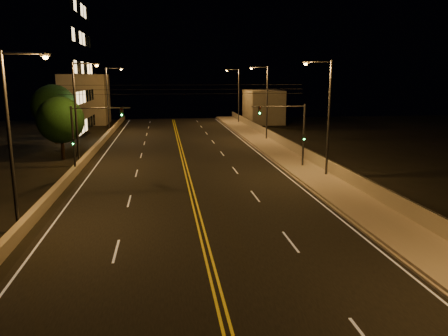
{
  "coord_description": "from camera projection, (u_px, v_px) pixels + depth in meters",
  "views": [
    {
      "loc": [
        -1.97,
        -10.53,
        8.58
      ],
      "look_at": [
        2.0,
        18.0,
        2.5
      ],
      "focal_mm": 35.0,
      "sensor_mm": 36.0,
      "label": 1
    }
  ],
  "objects": [
    {
      "name": "lane_markings",
      "position": [
        193.0,
        197.0,
        31.55
      ],
      "size": [
        17.32,
        116.0,
        0.0
      ],
      "color": "silver",
      "rests_on": "road"
    },
    {
      "name": "tree_0",
      "position": [
        61.0,
        120.0,
        45.14
      ],
      "size": [
        4.82,
        4.82,
        6.53
      ],
      "color": "black",
      "rests_on": "ground"
    },
    {
      "name": "distant_building_left",
      "position": [
        85.0,
        99.0,
        79.39
      ],
      "size": [
        8.0,
        8.0,
        8.9
      ],
      "primitive_type": "cube",
      "color": "slate",
      "rests_on": "ground"
    },
    {
      "name": "parapet_rail",
      "position": [
        357.0,
        174.0,
        33.03
      ],
      "size": [
        0.06,
        120.0,
        0.06
      ],
      "primitive_type": "cylinder",
      "rotation": [
        1.57,
        0.0,
        0.0
      ],
      "color": "black",
      "rests_on": "parapet_wall"
    },
    {
      "name": "overhead_wires",
      "position": [
        184.0,
        89.0,
        39.3
      ],
      "size": [
        22.0,
        0.03,
        0.83
      ],
      "color": "black"
    },
    {
      "name": "streetlight_3",
      "position": [
        237.0,
        92.0,
        79.48
      ],
      "size": [
        2.55,
        0.28,
        9.88
      ],
      "color": "#2D2D33",
      "rests_on": "ground"
    },
    {
      "name": "jersey_barrier",
      "position": [
        51.0,
        197.0,
        30.22
      ],
      "size": [
        0.45,
        120.0,
        0.76
      ],
      "primitive_type": "cube",
      "color": "#A09686",
      "rests_on": "ground"
    },
    {
      "name": "distant_building_right",
      "position": [
        263.0,
        107.0,
        81.17
      ],
      "size": [
        6.0,
        10.0,
        6.0
      ],
      "primitive_type": "cube",
      "color": "slate",
      "rests_on": "ground"
    },
    {
      "name": "sidewalk",
      "position": [
        335.0,
        190.0,
        33.05
      ],
      "size": [
        3.6,
        120.0,
        0.3
      ],
      "primitive_type": "cube",
      "color": "gray",
      "rests_on": "ground"
    },
    {
      "name": "traffic_signal_right",
      "position": [
        293.0,
        128.0,
        40.51
      ],
      "size": [
        5.11,
        0.31,
        6.06
      ],
      "color": "#2D2D33",
      "rests_on": "ground"
    },
    {
      "name": "streetlight_1",
      "position": [
        326.0,
        112.0,
        36.44
      ],
      "size": [
        2.55,
        0.28,
        9.88
      ],
      "color": "#2D2D33",
      "rests_on": "ground"
    },
    {
      "name": "streetlight_4",
      "position": [
        14.0,
        132.0,
        23.38
      ],
      "size": [
        2.55,
        0.28,
        9.88
      ],
      "color": "#2D2D33",
      "rests_on": "ground"
    },
    {
      "name": "tree_1",
      "position": [
        54.0,
        107.0,
        55.6
      ],
      "size": [
        5.59,
        5.59,
        7.57
      ],
      "color": "black",
      "rests_on": "ground"
    },
    {
      "name": "parapet_wall",
      "position": [
        356.0,
        181.0,
        33.14
      ],
      "size": [
        0.3,
        120.0,
        1.0
      ],
      "primitive_type": "cube",
      "color": "#A09686",
      "rests_on": "sidewalk"
    },
    {
      "name": "road",
      "position": [
        193.0,
        197.0,
        31.62
      ],
      "size": [
        18.0,
        120.0,
        0.02
      ],
      "primitive_type": "cube",
      "color": "black",
      "rests_on": "ground"
    },
    {
      "name": "curb",
      "position": [
        311.0,
        191.0,
        32.81
      ],
      "size": [
        0.14,
        120.0,
        0.15
      ],
      "primitive_type": "cube",
      "color": "gray",
      "rests_on": "ground"
    },
    {
      "name": "streetlight_2",
      "position": [
        265.0,
        98.0,
        57.96
      ],
      "size": [
        2.55,
        0.28,
        9.88
      ],
      "color": "#2D2D33",
      "rests_on": "ground"
    },
    {
      "name": "streetlight_5",
      "position": [
        78.0,
        107.0,
        41.33
      ],
      "size": [
        2.55,
        0.28,
        9.88
      ],
      "color": "#2D2D33",
      "rests_on": "ground"
    },
    {
      "name": "traffic_signal_left",
      "position": [
        85.0,
        132.0,
        37.97
      ],
      "size": [
        5.11,
        0.31,
        6.06
      ],
      "color": "#2D2D33",
      "rests_on": "ground"
    },
    {
      "name": "streetlight_6",
      "position": [
        109.0,
        96.0,
        65.7
      ],
      "size": [
        2.55,
        0.28,
        9.88
      ],
      "color": "#2D2D33",
      "rests_on": "ground"
    }
  ]
}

